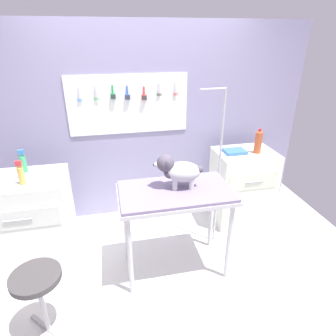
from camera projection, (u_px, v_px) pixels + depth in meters
ground at (165, 279)px, 2.80m from camera, size 4.40×4.00×0.04m
rear_wall_panel at (143, 125)px, 3.43m from camera, size 4.00×0.11×2.30m
grooming_table at (175, 199)px, 2.60m from camera, size 1.02×0.59×0.89m
grooming_arm at (218, 178)px, 2.97m from camera, size 0.30×0.11×1.71m
dog at (178, 170)px, 2.53m from camera, size 0.43×0.25×0.32m
counter_left at (30, 221)px, 2.85m from camera, size 0.80×0.58×0.93m
cabinet_right at (242, 186)px, 3.52m from camera, size 0.68×0.54×0.91m
stool at (37, 286)px, 2.09m from camera, size 0.36×0.36×0.59m
pump_bottle_white at (23, 162)px, 2.75m from camera, size 0.06×0.06×0.23m
conditioner_bottle at (21, 174)px, 2.52m from camera, size 0.05×0.05×0.22m
soda_bottle at (258, 142)px, 3.25m from camera, size 0.08×0.08×0.28m
supply_tray at (235, 151)px, 3.30m from camera, size 0.24×0.18×0.04m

